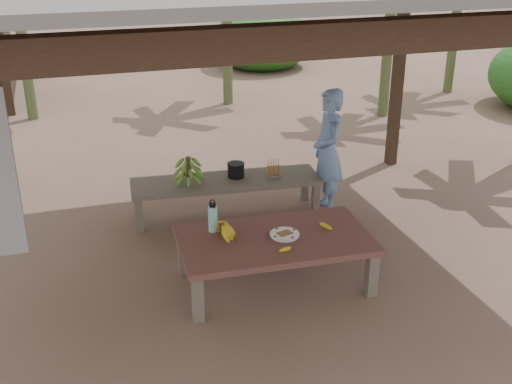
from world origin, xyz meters
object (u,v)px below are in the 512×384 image
object	(u,v)px
cooking_pot	(236,170)
bench	(226,184)
plate	(285,235)
work_table	(275,244)
water_flask	(213,218)
ripe_banana_bunch	(220,230)
woman	(328,152)

from	to	relation	value
cooking_pot	bench	bearing A→B (deg)	-160.19
cooking_pot	plate	bearing A→B (deg)	-89.99
work_table	water_flask	distance (m)	0.64
ripe_banana_bunch	bench	bearing A→B (deg)	73.12
cooking_pot	woman	size ratio (longest dim) A/B	0.13
bench	cooking_pot	world-z (taller)	cooking_pot
plate	woman	size ratio (longest dim) A/B	0.19
bench	ripe_banana_bunch	bearing A→B (deg)	-101.87
ripe_banana_bunch	water_flask	world-z (taller)	water_flask
plate	woman	distance (m)	1.78
ripe_banana_bunch	woman	size ratio (longest dim) A/B	0.18
water_flask	woman	xyz separation A→B (m)	(1.66, 1.11, 0.11)
work_table	water_flask	bearing A→B (deg)	152.30
work_table	water_flask	world-z (taller)	water_flask
work_table	bench	size ratio (longest dim) A/B	0.82
water_flask	cooking_pot	bearing A→B (deg)	66.05
work_table	bench	bearing A→B (deg)	94.22
bench	ripe_banana_bunch	distance (m)	1.58
bench	cooking_pot	bearing A→B (deg)	24.83
work_table	bench	world-z (taller)	work_table
water_flask	cooking_pot	distance (m)	1.52
plate	water_flask	world-z (taller)	water_flask
bench	plate	bearing A→B (deg)	-80.32
work_table	cooking_pot	xyz separation A→B (m)	(0.09, 1.69, 0.10)
ripe_banana_bunch	cooking_pot	world-z (taller)	ripe_banana_bunch
ripe_banana_bunch	woman	xyz separation A→B (m)	(1.63, 1.27, 0.17)
ripe_banana_bunch	plate	distance (m)	0.61
bench	woman	size ratio (longest dim) A/B	1.50
plate	water_flask	distance (m)	0.70
work_table	bench	xyz separation A→B (m)	(-0.04, 1.64, -0.04)
bench	ripe_banana_bunch	world-z (taller)	ripe_banana_bunch
water_flask	woman	world-z (taller)	woman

